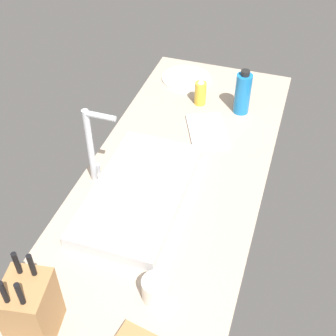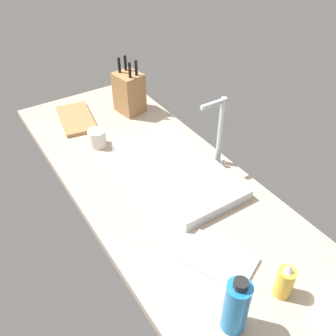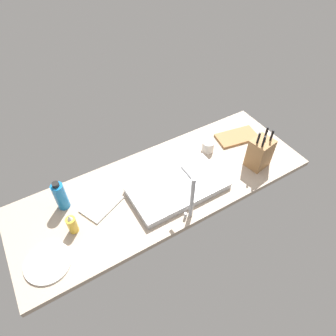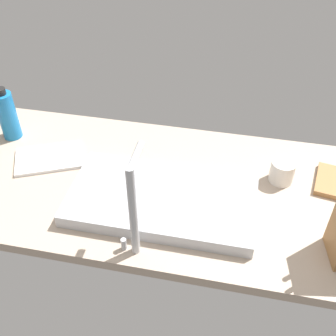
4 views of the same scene
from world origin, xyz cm
name	(u,v)px [view 4 (image 4 of 4)]	position (x,y,z in cm)	size (l,w,h in cm)	color
countertop_slab	(153,187)	(0.00, 0.00, 1.75)	(186.49, 66.30, 3.50)	tan
sink_basin	(162,200)	(-5.13, 8.67, 5.68)	(57.64, 30.96, 4.37)	#B7BABF
faucet	(133,205)	(-1.59, 26.67, 21.09)	(5.50, 11.99, 30.98)	#B7BABF
water_bottle	(7,115)	(57.80, -15.14, 12.96)	(6.85, 6.85, 20.40)	#1970B7
dish_towel	(48,158)	(38.96, -4.74, 4.10)	(22.51, 14.92, 1.20)	white
coffee_mug	(282,171)	(-41.50, -10.39, 7.36)	(8.04, 8.04, 7.72)	silver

